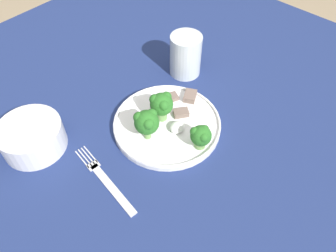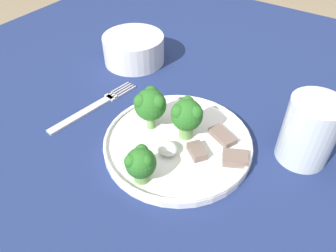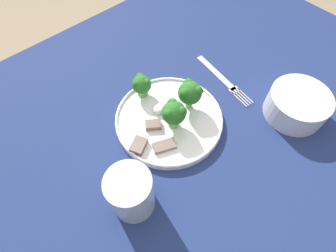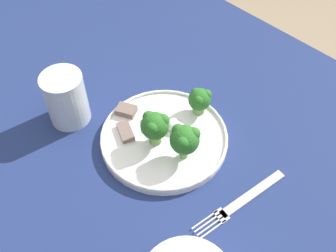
{
  "view_description": "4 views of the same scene",
  "coord_description": "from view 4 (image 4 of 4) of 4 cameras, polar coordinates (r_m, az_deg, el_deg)",
  "views": [
    {
      "loc": [
        -0.36,
        -0.43,
        1.29
      ],
      "look_at": [
        -0.03,
        -0.13,
        0.77
      ],
      "focal_mm": 35.0,
      "sensor_mm": 36.0,
      "label": 1
    },
    {
      "loc": [
        0.19,
        -0.43,
        1.12
      ],
      "look_at": [
        -0.01,
        -0.13,
        0.8
      ],
      "focal_mm": 35.0,
      "sensor_mm": 36.0,
      "label": 2
    },
    {
      "loc": [
        0.21,
        0.13,
        1.23
      ],
      "look_at": [
        0.02,
        -0.08,
        0.78
      ],
      "focal_mm": 28.0,
      "sensor_mm": 36.0,
      "label": 3
    },
    {
      "loc": [
        -0.34,
        0.2,
        1.32
      ],
      "look_at": [
        -0.0,
        -0.13,
        0.76
      ],
      "focal_mm": 42.0,
      "sensor_mm": 36.0,
      "label": 4
    }
  ],
  "objects": [
    {
      "name": "broccoli_floret_near_rim_left",
      "position": [
        0.69,
        -1.93,
        0.01
      ],
      "size": [
        0.05,
        0.05,
        0.07
      ],
      "color": "#709E56",
      "rests_on": "dinner_plate"
    },
    {
      "name": "meat_slice_front_slice",
      "position": [
        0.75,
        -2.28,
        0.74
      ],
      "size": [
        0.04,
        0.04,
        0.01
      ],
      "color": "#756056",
      "rests_on": "dinner_plate"
    },
    {
      "name": "dinner_plate",
      "position": [
        0.73,
        -0.57,
        -1.71
      ],
      "size": [
        0.24,
        0.24,
        0.02
      ],
      "color": "white",
      "rests_on": "table"
    },
    {
      "name": "table",
      "position": [
        0.78,
        -6.95,
        -10.05
      ],
      "size": [
        1.29,
        1.09,
        0.74
      ],
      "color": "navy",
      "rests_on": "ground_plane"
    },
    {
      "name": "drinking_glass",
      "position": [
        0.76,
        -14.5,
        3.59
      ],
      "size": [
        0.08,
        0.08,
        0.11
      ],
      "color": "silver",
      "rests_on": "table"
    },
    {
      "name": "meat_slice_rear_slice",
      "position": [
        0.73,
        -6.19,
        -0.84
      ],
      "size": [
        0.05,
        0.04,
        0.01
      ],
      "color": "#756056",
      "rests_on": "dinner_plate"
    },
    {
      "name": "broccoli_floret_back_left",
      "position": [
        0.66,
        2.43,
        -1.95
      ],
      "size": [
        0.05,
        0.05,
        0.07
      ],
      "color": "#709E56",
      "rests_on": "dinner_plate"
    },
    {
      "name": "meat_slice_middle_slice",
      "position": [
        0.77,
        -6.07,
        2.27
      ],
      "size": [
        0.04,
        0.04,
        0.01
      ],
      "color": "#756056",
      "rests_on": "dinner_plate"
    },
    {
      "name": "sauce_dollop",
      "position": [
        0.73,
        1.1,
        0.13
      ],
      "size": [
        0.03,
        0.03,
        0.02
      ],
      "color": "white",
      "rests_on": "dinner_plate"
    },
    {
      "name": "fork",
      "position": [
        0.68,
        10.61,
        -10.74
      ],
      "size": [
        0.04,
        0.19,
        0.0
      ],
      "color": "silver",
      "rests_on": "table"
    },
    {
      "name": "broccoli_floret_center_left",
      "position": [
        0.75,
        4.61,
        3.86
      ],
      "size": [
        0.04,
        0.04,
        0.06
      ],
      "color": "#709E56",
      "rests_on": "dinner_plate"
    }
  ]
}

